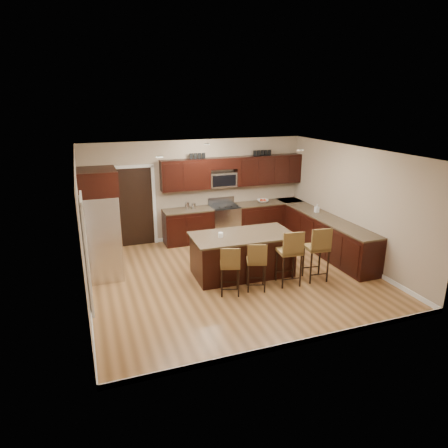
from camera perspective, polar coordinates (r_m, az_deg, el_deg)
name	(u,v)px	position (r m, az deg, el deg)	size (l,w,h in m)	color
floor	(233,276)	(8.81, 1.33, -7.48)	(6.00, 6.00, 0.00)	#9E6D3E
ceiling	(234,152)	(8.05, 1.46, 10.22)	(6.00, 6.00, 0.00)	silver
wall_back	(197,190)	(10.86, -3.89, 4.84)	(6.00, 6.00, 0.00)	tan
wall_left	(82,233)	(7.81, -19.60, -1.22)	(5.50, 5.50, 0.00)	tan
wall_right	(353,205)	(9.79, 18.01, 2.62)	(5.50, 5.50, 0.00)	tan
base_cabinets	(281,228)	(10.61, 8.12, -0.57)	(4.02, 3.96, 0.92)	black
upper_cabinets	(235,171)	(10.94, 1.61, 7.59)	(4.00, 0.33, 0.80)	black
range	(224,222)	(11.01, 0.04, 0.34)	(0.76, 0.64, 1.11)	silver
microwave	(222,180)	(10.87, -0.24, 6.35)	(0.76, 0.31, 0.40)	silver
doorway	(136,207)	(10.60, -12.43, 2.37)	(0.85, 0.03, 2.06)	black
pantry_door	(86,255)	(7.63, -19.16, -4.23)	(0.03, 0.80, 2.04)	white
letter_decor	(230,154)	(10.82, 0.91, 9.92)	(2.20, 0.03, 0.15)	black
island	(242,256)	(8.78, 2.62, -4.53)	(2.23, 1.20, 0.92)	black
stool_left	(230,265)	(7.77, 0.88, -5.87)	(0.48, 0.48, 1.02)	brown
stool_mid	(257,261)	(7.97, 4.69, -5.28)	(0.49, 0.49, 1.03)	brown
stool_right	(291,251)	(8.24, 9.49, -3.89)	(0.49, 0.49, 1.20)	brown
refrigerator	(101,223)	(8.81, -17.18, 0.11)	(0.79, 0.98, 2.35)	silver
floor_mat	(246,244)	(10.70, 3.10, -2.84)	(0.92, 0.61, 0.01)	olive
fruit_bowl	(263,201)	(11.31, 5.58, 3.28)	(0.32, 0.32, 0.08)	silver
soap_bottle	(317,208)	(10.52, 13.12, 2.20)	(0.10, 0.10, 0.22)	#B2B2B2
canister_tall	(187,206)	(10.56, -5.29, 2.59)	(0.12, 0.12, 0.19)	silver
canister_short	(194,206)	(10.61, -4.37, 2.57)	(0.11, 0.11, 0.15)	silver
island_jar	(221,235)	(8.42, -0.48, -1.56)	(0.10, 0.10, 0.10)	white
stool_extra	(318,248)	(8.57, 13.30, -3.30)	(0.49, 0.49, 1.20)	brown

